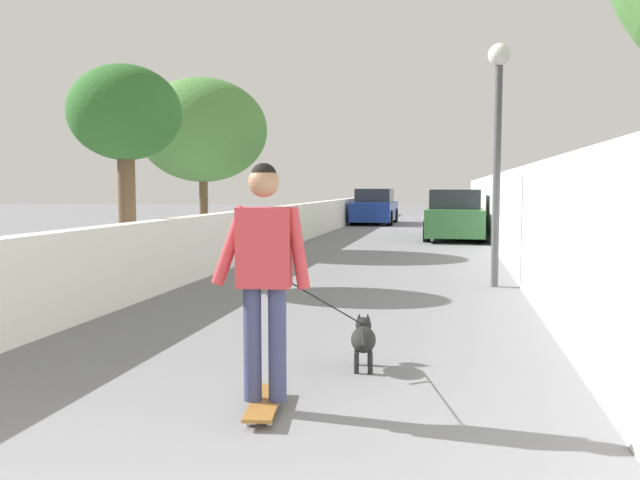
{
  "coord_description": "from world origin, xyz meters",
  "views": [
    {
      "loc": [
        -2.21,
        -1.58,
        1.62
      ],
      "look_at": [
        5.17,
        -0.09,
        1.0
      ],
      "focal_mm": 36.29,
      "sensor_mm": 36.0,
      "label": 1
    }
  ],
  "objects_px": {
    "lamp_post": "(498,119)",
    "dog": "(363,338)",
    "tree_left_far": "(125,116)",
    "car_far": "(375,208)",
    "skateboard": "(265,402)",
    "person_skateboarder": "(264,263)",
    "car_near": "(454,216)",
    "tree_left_near": "(203,130)"
  },
  "relations": [
    {
      "from": "tree_left_near",
      "to": "car_near",
      "type": "xyz_separation_m",
      "value": [
        5.35,
        -6.15,
        -2.29
      ]
    },
    {
      "from": "tree_left_near",
      "to": "car_far",
      "type": "bearing_deg",
      "value": -11.87
    },
    {
      "from": "lamp_post",
      "to": "person_skateboarder",
      "type": "height_order",
      "value": "lamp_post"
    },
    {
      "from": "tree_left_near",
      "to": "person_skateboarder",
      "type": "xyz_separation_m",
      "value": [
        -10.83,
        -4.75,
        -1.92
      ]
    },
    {
      "from": "skateboard",
      "to": "car_far",
      "type": "distance_m",
      "value": 24.04
    },
    {
      "from": "dog",
      "to": "car_far",
      "type": "distance_m",
      "value": 22.84
    },
    {
      "from": "tree_left_far",
      "to": "person_skateboarder",
      "type": "distance_m",
      "value": 6.81
    },
    {
      "from": "tree_left_near",
      "to": "person_skateboarder",
      "type": "height_order",
      "value": "tree_left_near"
    },
    {
      "from": "lamp_post",
      "to": "skateboard",
      "type": "distance_m",
      "value": 7.19
    },
    {
      "from": "tree_left_near",
      "to": "person_skateboarder",
      "type": "distance_m",
      "value": 11.98
    },
    {
      "from": "lamp_post",
      "to": "car_far",
      "type": "relative_size",
      "value": 0.94
    },
    {
      "from": "tree_left_near",
      "to": "skateboard",
      "type": "bearing_deg",
      "value": -156.33
    },
    {
      "from": "car_far",
      "to": "tree_left_far",
      "type": "bearing_deg",
      "value": 174.17
    },
    {
      "from": "person_skateboarder",
      "to": "lamp_post",
      "type": "bearing_deg",
      "value": -17.43
    },
    {
      "from": "tree_left_far",
      "to": "car_near",
      "type": "relative_size",
      "value": 0.84
    },
    {
      "from": "tree_left_far",
      "to": "skateboard",
      "type": "distance_m",
      "value": 7.13
    },
    {
      "from": "tree_left_near",
      "to": "car_near",
      "type": "height_order",
      "value": "tree_left_near"
    },
    {
      "from": "tree_left_far",
      "to": "car_far",
      "type": "distance_m",
      "value": 18.83
    },
    {
      "from": "tree_left_far",
      "to": "car_near",
      "type": "height_order",
      "value": "tree_left_far"
    },
    {
      "from": "car_far",
      "to": "lamp_post",
      "type": "bearing_deg",
      "value": -167.19
    },
    {
      "from": "dog",
      "to": "car_near",
      "type": "height_order",
      "value": "car_near"
    },
    {
      "from": "car_near",
      "to": "car_far",
      "type": "height_order",
      "value": "same"
    },
    {
      "from": "tree_left_far",
      "to": "dog",
      "type": "xyz_separation_m",
      "value": [
        -4.07,
        -4.43,
        -2.49
      ]
    },
    {
      "from": "lamp_post",
      "to": "car_near",
      "type": "distance_m",
      "value": 10.01
    },
    {
      "from": "tree_left_far",
      "to": "lamp_post",
      "type": "distance_m",
      "value": 5.99
    },
    {
      "from": "tree_left_far",
      "to": "skateboard",
      "type": "xyz_separation_m",
      "value": [
        -5.33,
        -3.89,
        -2.69
      ]
    },
    {
      "from": "car_near",
      "to": "car_far",
      "type": "bearing_deg",
      "value": 23.59
    },
    {
      "from": "person_skateboarder",
      "to": "dog",
      "type": "distance_m",
      "value": 1.59
    },
    {
      "from": "lamp_post",
      "to": "person_skateboarder",
      "type": "xyz_separation_m",
      "value": [
        -6.39,
        2.01,
        -1.61
      ]
    },
    {
      "from": "skateboard",
      "to": "dog",
      "type": "xyz_separation_m",
      "value": [
        1.26,
        -0.54,
        0.21
      ]
    },
    {
      "from": "person_skateboarder",
      "to": "car_far",
      "type": "relative_size",
      "value": 0.41
    },
    {
      "from": "tree_left_near",
      "to": "car_far",
      "type": "xyz_separation_m",
      "value": [
        13.12,
        -2.76,
        -2.29
      ]
    },
    {
      "from": "car_far",
      "to": "skateboard",
      "type": "bearing_deg",
      "value": -175.25
    },
    {
      "from": "tree_left_near",
      "to": "car_far",
      "type": "distance_m",
      "value": 13.6
    },
    {
      "from": "lamp_post",
      "to": "person_skateboarder",
      "type": "distance_m",
      "value": 6.89
    },
    {
      "from": "car_far",
      "to": "person_skateboarder",
      "type": "bearing_deg",
      "value": -175.25
    },
    {
      "from": "lamp_post",
      "to": "car_near",
      "type": "height_order",
      "value": "lamp_post"
    },
    {
      "from": "lamp_post",
      "to": "dog",
      "type": "distance_m",
      "value": 5.86
    },
    {
      "from": "person_skateboarder",
      "to": "car_near",
      "type": "distance_m",
      "value": 16.24
    },
    {
      "from": "person_skateboarder",
      "to": "car_far",
      "type": "height_order",
      "value": "person_skateboarder"
    },
    {
      "from": "car_near",
      "to": "tree_left_far",
      "type": "bearing_deg",
      "value": 153.99
    },
    {
      "from": "car_near",
      "to": "car_far",
      "type": "distance_m",
      "value": 8.48
    }
  ]
}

